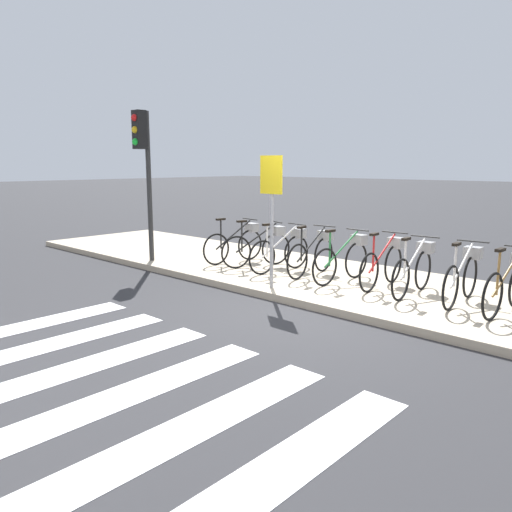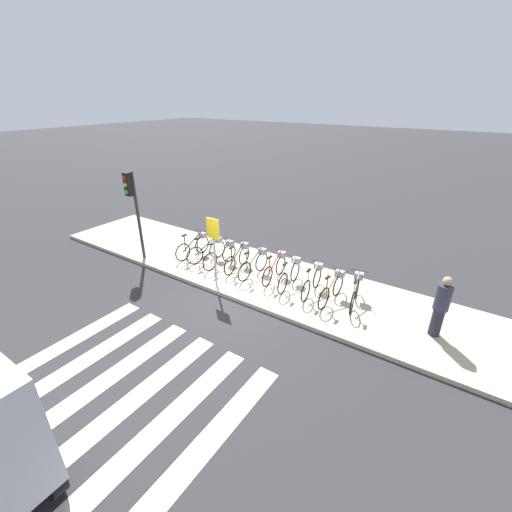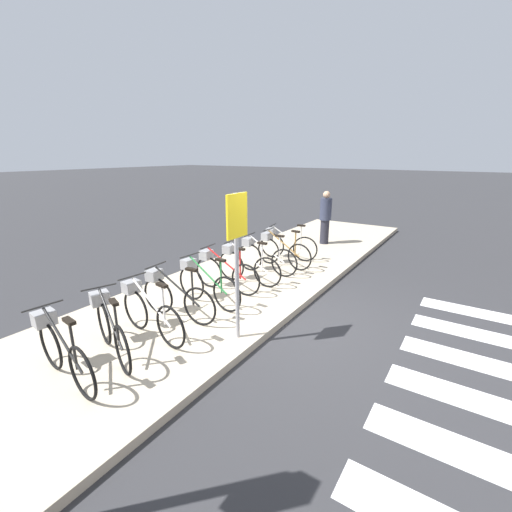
# 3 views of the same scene
# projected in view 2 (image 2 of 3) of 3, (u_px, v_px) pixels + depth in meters

# --- Properties ---
(ground_plane) EXTENTS (120.00, 120.00, 0.00)m
(ground_plane) POSITION_uv_depth(u_px,v_px,m) (236.00, 302.00, 9.82)
(ground_plane) COLOR #2D2D30
(sidewalk) EXTENTS (17.12, 3.19, 0.12)m
(sidewalk) POSITION_uv_depth(u_px,v_px,m) (265.00, 277.00, 10.99)
(sidewalk) COLOR #B7A88E
(sidewalk) RESTS_ON ground_plane
(road_crosswalk) EXTENTS (4.95, 8.00, 0.01)m
(road_crosswalk) POSITION_uv_depth(u_px,v_px,m) (20.00, 465.00, 5.50)
(road_crosswalk) COLOR silver
(road_crosswalk) RESTS_ON ground_plane
(parked_bicycle_0) EXTENTS (0.46, 1.51, 0.93)m
(parked_bicycle_0) POSITION_uv_depth(u_px,v_px,m) (195.00, 245.00, 12.15)
(parked_bicycle_0) COLOR black
(parked_bicycle_0) RESTS_ON sidewalk
(parked_bicycle_1) EXTENTS (0.64, 1.44, 0.93)m
(parked_bicycle_1) POSITION_uv_depth(u_px,v_px,m) (209.00, 249.00, 11.83)
(parked_bicycle_1) COLOR black
(parked_bicycle_1) RESTS_ON sidewalk
(parked_bicycle_2) EXTENTS (0.46, 1.51, 0.93)m
(parked_bicycle_2) POSITION_uv_depth(u_px,v_px,m) (222.00, 254.00, 11.49)
(parked_bicycle_2) COLOR black
(parked_bicycle_2) RESTS_ON sidewalk
(parked_bicycle_3) EXTENTS (0.46, 1.52, 0.93)m
(parked_bicycle_3) POSITION_uv_depth(u_px,v_px,m) (239.00, 257.00, 11.27)
(parked_bicycle_3) COLOR black
(parked_bicycle_3) RESTS_ON sidewalk
(parked_bicycle_4) EXTENTS (0.46, 1.52, 0.93)m
(parked_bicycle_4) POSITION_uv_depth(u_px,v_px,m) (255.00, 263.00, 10.88)
(parked_bicycle_4) COLOR black
(parked_bicycle_4) RESTS_ON sidewalk
(parked_bicycle_5) EXTENTS (0.46, 1.52, 0.93)m
(parked_bicycle_5) POSITION_uv_depth(u_px,v_px,m) (276.00, 267.00, 10.63)
(parked_bicycle_5) COLOR black
(parked_bicycle_5) RESTS_ON sidewalk
(parked_bicycle_6) EXTENTS (0.46, 1.52, 0.93)m
(parked_bicycle_6) POSITION_uv_depth(u_px,v_px,m) (291.00, 273.00, 10.24)
(parked_bicycle_6) COLOR black
(parked_bicycle_6) RESTS_ON sidewalk
(parked_bicycle_7) EXTENTS (0.46, 1.52, 0.93)m
(parked_bicycle_7) POSITION_uv_depth(u_px,v_px,m) (313.00, 280.00, 9.88)
(parked_bicycle_7) COLOR black
(parked_bicycle_7) RESTS_ON sidewalk
(parked_bicycle_8) EXTENTS (0.46, 1.52, 0.93)m
(parked_bicycle_8) POSITION_uv_depth(u_px,v_px,m) (333.00, 287.00, 9.50)
(parked_bicycle_8) COLOR black
(parked_bicycle_8) RESTS_ON sidewalk
(parked_bicycle_9) EXTENTS (0.46, 1.50, 0.93)m
(parked_bicycle_9) POSITION_uv_depth(u_px,v_px,m) (356.00, 290.00, 9.34)
(parked_bicycle_9) COLOR black
(parked_bicycle_9) RESTS_ON sidewalk
(pedestrian) EXTENTS (0.34, 0.34, 1.58)m
(pedestrian) POSITION_uv_depth(u_px,v_px,m) (441.00, 306.00, 7.96)
(pedestrian) COLOR #23232D
(pedestrian) RESTS_ON sidewalk
(traffic_light) EXTENTS (0.24, 0.40, 3.04)m
(traffic_light) POSITION_uv_depth(u_px,v_px,m) (132.00, 198.00, 11.19)
(traffic_light) COLOR #2D2D2D
(traffic_light) RESTS_ON sidewalk
(sign_post) EXTENTS (0.44, 0.07, 2.13)m
(sign_post) POSITION_uv_depth(u_px,v_px,m) (214.00, 241.00, 9.84)
(sign_post) COLOR #99999E
(sign_post) RESTS_ON sidewalk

